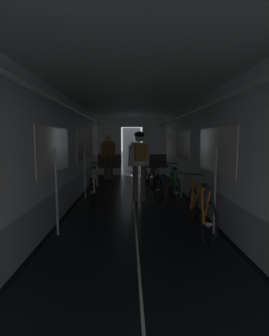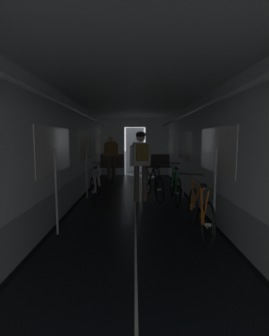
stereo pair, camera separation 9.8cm
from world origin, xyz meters
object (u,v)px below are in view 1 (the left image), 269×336
at_px(person_standing_near_bench, 108,154).
at_px(bench_seat_far_right, 155,164).
at_px(bicycle_black_in_aisle, 151,184).
at_px(bicycle_green, 174,187).
at_px(bicycle_orange, 200,211).
at_px(bicycle_white, 95,186).
at_px(bench_seat_far_left, 109,164).
at_px(person_cyclist_aisle, 139,158).

bearing_deg(person_standing_near_bench, bench_seat_far_right, 11.83).
bearing_deg(bicycle_black_in_aisle, bicycle_green, -35.57).
height_order(bicycle_orange, bicycle_white, bicycle_white).
height_order(bicycle_green, bicycle_orange, bicycle_orange).
distance_m(bicycle_white, bicycle_black_in_aisle, 1.46).
bearing_deg(bench_seat_far_right, person_standing_near_bench, -168.17).
bearing_deg(bench_seat_far_left, bench_seat_far_right, 0.00).
height_order(person_cyclist_aisle, person_standing_near_bench, person_cyclist_aisle).
xyz_separation_m(bicycle_orange, person_cyclist_aisle, (-0.89, 2.22, 0.69)).
distance_m(bench_seat_far_right, bicycle_black_in_aisle, 3.52).
height_order(bicycle_orange, person_standing_near_bench, person_standing_near_bench).
height_order(bicycle_green, person_standing_near_bench, person_standing_near_bench).
distance_m(bicycle_green, person_cyclist_aisle, 1.09).
xyz_separation_m(bench_seat_far_left, person_cyclist_aisle, (1.04, -3.76, 0.50)).
bearing_deg(bicycle_black_in_aisle, bicycle_white, -171.78).
bearing_deg(bicycle_black_in_aisle, bicycle_orange, -77.20).
bearing_deg(bench_seat_far_right, bicycle_black_in_aisle, -97.09).
height_order(bench_seat_far_left, bicycle_green, bench_seat_far_left).
bearing_deg(person_cyclist_aisle, bicycle_orange, -68.21).
bearing_deg(bicycle_white, bicycle_green, -4.65).
height_order(bicycle_white, bicycle_black_in_aisle, bicycle_white).
relative_size(bicycle_green, person_standing_near_bench, 1.00).
bearing_deg(bench_seat_far_left, person_standing_near_bench, -89.59).
relative_size(bicycle_orange, person_standing_near_bench, 1.00).
height_order(bench_seat_far_right, bicycle_white, bench_seat_far_right).
xyz_separation_m(bicycle_white, person_standing_near_bench, (0.08, 3.32, 0.59)).
height_order(bicycle_orange, person_cyclist_aisle, person_cyclist_aisle).
xyz_separation_m(bicycle_orange, bicycle_white, (-2.01, 2.28, -0.00)).
bearing_deg(bicycle_white, bicycle_black_in_aisle, 8.22).
bearing_deg(bicycle_green, bicycle_white, 175.35).
relative_size(bench_seat_far_right, bicycle_white, 0.58).
bearing_deg(bench_seat_far_left, bicycle_white, -91.15).
xyz_separation_m(bench_seat_far_right, bicycle_black_in_aisle, (-0.43, -3.49, -0.18)).
bearing_deg(bench_seat_far_right, bench_seat_far_left, 180.00).
xyz_separation_m(bicycle_black_in_aisle, person_standing_near_bench, (-1.36, 3.11, 0.59)).
distance_m(bench_seat_far_right, bicycle_white, 4.15).
height_order(bench_seat_far_left, bicycle_orange, bench_seat_far_left).
distance_m(bench_seat_far_left, person_standing_near_bench, 0.55).
bearing_deg(bicycle_black_in_aisle, person_standing_near_bench, 113.63).
height_order(bicycle_white, person_standing_near_bench, person_standing_near_bench).
height_order(bench_seat_far_left, bicycle_white, bench_seat_far_left).
bearing_deg(bicycle_green, bench_seat_far_right, 91.17).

